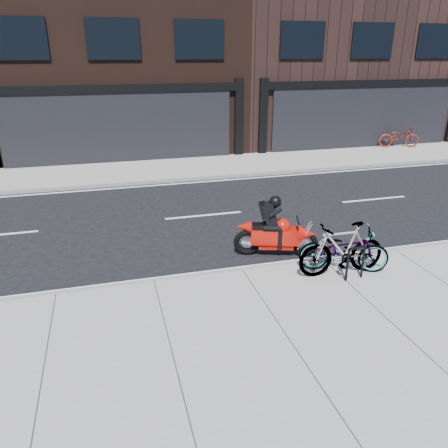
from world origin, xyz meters
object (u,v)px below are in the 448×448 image
object	(u,v)px
bicycle_rear	(342,249)
bicycle_far	(399,137)
motorcycle	(280,232)
bike_rack	(356,260)
bicycle_front	(344,249)

from	to	relation	value
bicycle_rear	bicycle_far	bearing A→B (deg)	140.99
bicycle_rear	bicycle_far	xyz separation A→B (m)	(9.79, 11.57, -0.07)
motorcycle	bicycle_far	distance (m)	14.66
bike_rack	bicycle_far	distance (m)	15.29
bike_rack	motorcycle	xyz separation A→B (m)	(-1.02, 1.79, 0.05)
bike_rack	bicycle_rear	distance (m)	0.38
bike_rack	bicycle_front	xyz separation A→B (m)	(-0.04, 0.43, 0.06)
bicycle_rear	motorcycle	distance (m)	1.71
bike_rack	bicycle_rear	xyz separation A→B (m)	(-0.16, 0.31, 0.15)
bicycle_rear	motorcycle	world-z (taller)	motorcycle
bicycle_far	bike_rack	bearing A→B (deg)	156.92
bike_rack	motorcycle	size ratio (longest dim) A/B	0.38
bicycle_front	motorcycle	xyz separation A→B (m)	(-0.97, 1.36, -0.02)
bike_rack	bicycle_front	size ratio (longest dim) A/B	0.39
bike_rack	bicycle_front	bearing A→B (deg)	95.68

